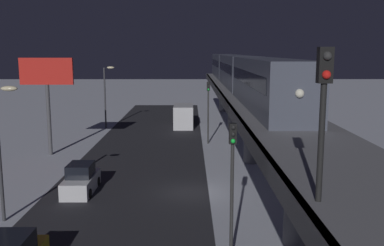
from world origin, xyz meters
The scene contains 12 objects.
ground_plane centered at (0.00, 0.00, 0.00)m, with size 240.00×240.00×0.00m, color silver.
avenue_asphalt centered at (4.19, 0.00, 0.00)m, with size 11.00×96.12×0.01m, color #28282D.
elevated_railway centered at (-5.28, 0.00, 4.85)m, with size 5.00×96.12×5.59m.
subway_train centered at (-5.37, -20.26, 7.37)m, with size 2.94×55.47×3.40m.
rail_signal centered at (-3.42, 17.42, 8.32)m, with size 0.36×0.41×4.00m.
sedan_white centered at (7.39, -0.13, 0.78)m, with size 1.91×4.29×1.97m.
box_truck centered at (0.79, -26.52, 1.35)m, with size 2.40×7.40×2.80m.
traffic_light_near centered at (-1.91, 9.84, 4.20)m, with size 0.32×0.44×6.40m.
traffic_light_mid centered at (-1.91, -15.69, 4.20)m, with size 0.32×0.44×6.40m.
commercial_billboard centered at (12.90, -10.88, 6.83)m, with size 4.80×0.36×8.90m.
street_lamp_near centered at (10.26, 5.00, 4.81)m, with size 1.35×0.44×7.65m.
street_lamp_far centered at (10.26, -25.00, 4.81)m, with size 1.35×0.44×7.65m.
Camera 1 is at (-0.06, 28.25, 9.48)m, focal length 40.44 mm.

